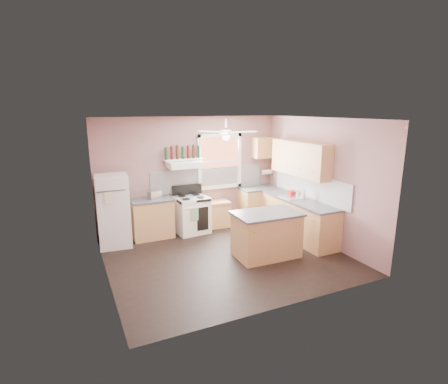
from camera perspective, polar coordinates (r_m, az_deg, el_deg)
name	(u,v)px	position (r m, az deg, el deg)	size (l,w,h in m)	color
floor	(226,256)	(7.09, 0.29, -10.47)	(4.50, 4.50, 0.00)	black
ceiling	(226,119)	(6.48, 0.32, 11.90)	(4.50, 4.50, 0.00)	white
wall_back	(190,173)	(8.50, -5.51, 3.07)	(4.50, 0.05, 2.70)	#8B6260
wall_right	(320,181)	(7.87, 15.48, 1.80)	(0.05, 4.00, 2.70)	#8B6260
wall_left	(101,204)	(6.08, -19.51, -1.89)	(0.05, 4.00, 2.70)	#8B6260
backsplash_back	(208,179)	(8.65, -2.58, 2.13)	(2.90, 0.03, 0.55)	white
backsplash_right	(310,186)	(8.11, 13.83, 0.97)	(0.03, 2.60, 0.55)	white
window_view	(219,161)	(8.69, -0.77, 5.04)	(1.00, 0.02, 1.20)	brown
window_frame	(220,161)	(8.66, -0.69, 5.01)	(1.16, 0.07, 1.36)	white
refrigerator	(113,211)	(7.74, -17.60, -2.97)	(0.65, 0.64, 1.54)	white
base_cabinet_left	(152,219)	(8.13, -11.67, -4.32)	(0.90, 0.60, 0.86)	#AC8248
counter_left	(151,200)	(8.01, -11.82, -1.26)	(0.92, 0.62, 0.04)	#404042
toaster	(155,195)	(8.00, -11.26, -0.43)	(0.28, 0.16, 0.18)	silver
stove	(192,215)	(8.30, -5.30, -3.72)	(0.73, 0.64, 0.86)	white
range_hood	(185,164)	(8.12, -6.44, 4.49)	(0.78, 0.50, 0.14)	white
bottle_shelf	(183,159)	(8.22, -6.73, 5.30)	(0.90, 0.26, 0.03)	white
cart	(216,214)	(8.69, -1.33, -3.60)	(0.65, 0.43, 0.65)	#AC8248
base_cabinet_corner	(259,205)	(9.14, 5.72, -2.11)	(1.00, 0.60, 0.86)	#AC8248
base_cabinet_right	(298,219)	(8.13, 11.95, -4.33)	(0.60, 2.20, 0.86)	#AC8248
counter_corner	(259,188)	(9.03, 5.79, 0.64)	(1.02, 0.62, 0.04)	#404042
counter_right	(298,200)	(8.00, 12.05, -1.28)	(0.62, 2.22, 0.04)	#404042
sink	(293,197)	(8.15, 11.22, -0.85)	(0.55, 0.45, 0.03)	silver
faucet	(299,193)	(8.23, 12.15, -0.23)	(0.03, 0.03, 0.14)	silver
upper_cabinet_right	(300,159)	(8.07, 12.32, 5.36)	(0.33, 1.80, 0.76)	#AC8248
upper_cabinet_corner	(264,148)	(9.07, 6.62, 7.22)	(0.60, 0.33, 0.52)	#AC8248
paper_towel	(267,172)	(9.25, 7.05, 3.26)	(0.12, 0.12, 0.26)	white
island	(266,235)	(7.02, 6.93, -7.04)	(1.22, 0.77, 0.86)	#AC8248
island_top	(267,214)	(6.88, 7.04, -3.53)	(1.29, 0.84, 0.04)	#404042
ceiling_fan_hub	(226,133)	(6.49, 0.31, 9.69)	(0.20, 0.20, 0.08)	white
soap_bottle	(303,194)	(7.98, 12.85, -0.37)	(0.09, 0.09, 0.23)	silver
red_caddy	(292,193)	(8.35, 10.98, -0.10)	(0.18, 0.12, 0.10)	red
wine_bottles	(183,153)	(8.20, -6.75, 6.40)	(0.86, 0.06, 0.31)	#143819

